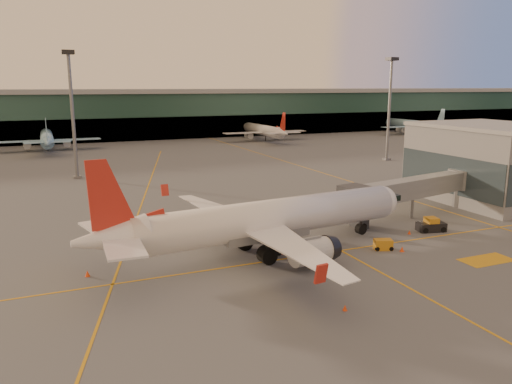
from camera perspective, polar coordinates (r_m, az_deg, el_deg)
name	(u,v)px	position (r m, az deg, el deg)	size (l,w,h in m)	color
ground	(326,271)	(52.52, 7.97, -8.94)	(600.00, 600.00, 0.00)	#4C4F54
taxi_markings	(161,193)	(90.24, -10.81, -0.14)	(100.12, 173.00, 0.01)	orange
terminal	(121,114)	(185.71, -15.21, 8.55)	(400.00, 20.00, 17.60)	#19382D
gate_building	(491,163)	(91.05, 25.25, 3.05)	(18.40, 22.40, 12.60)	slate
mast_west_near	(72,105)	(108.09, -20.29, 9.27)	(2.40, 2.40, 25.60)	slate
mast_east_near	(390,101)	(131.53, 15.03, 9.96)	(2.40, 2.40, 25.60)	slate
distant_aircraft_row	(62,149)	(161.03, -21.27, 4.55)	(290.00, 34.00, 13.00)	#87BDE3
main_airplane	(262,221)	(55.70, 0.73, -3.33)	(40.17, 36.30, 12.12)	white
jet_bridge	(419,189)	(75.85, 18.13, 0.38)	(27.11, 8.63, 5.96)	slate
catering_truck	(284,229)	(57.67, 3.25, -4.26)	(6.06, 3.29, 4.47)	red
gpu_cart	(383,245)	(60.20, 14.33, -5.85)	(2.40, 1.89, 1.23)	#C27F18
pushback_tug	(431,226)	(69.50, 19.40, -3.64)	(3.88, 2.63, 1.83)	black
cone_nose	(409,232)	(67.38, 17.13, -4.41)	(0.40, 0.40, 0.51)	#F4410C
cone_tail	(87,274)	(53.32, -18.71, -8.82)	(0.49, 0.49, 0.62)	#F4410C
cone_wing_right	(345,308)	(44.12, 10.13, -12.90)	(0.39, 0.39, 0.50)	#F4410C
cone_wing_left	(198,215)	(72.95, -6.61, -2.66)	(0.49, 0.49, 0.62)	#F4410C
cone_fwd	(402,249)	(60.18, 16.35, -6.27)	(0.49, 0.49, 0.62)	#F4410C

